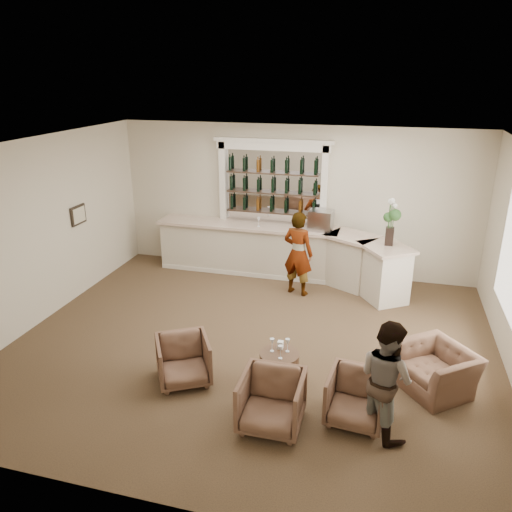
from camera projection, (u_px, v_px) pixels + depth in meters
The scene contains 19 objects.
ground at pixel (253, 343), 8.49m from camera, with size 8.00×8.00×0.00m, color brown.
room_shell at pixel (274, 200), 8.28m from camera, with size 8.04×7.02×3.32m.
bar_counter at pixel (282, 253), 11.04m from camera, with size 5.72×1.80×1.14m.
back_bar_alcove at pixel (272, 183), 10.99m from camera, with size 2.64×0.25×3.00m.
cocktail_table at pixel (279, 368), 7.34m from camera, with size 0.58×0.58×0.50m, color #513423.
sommelier at pixel (298, 253), 10.12m from camera, with size 0.64×0.42×1.76m, color gray.
guest at pixel (386, 378), 6.17m from camera, with size 0.76×0.60×1.57m, color gray.
armchair_left at pixel (183, 360), 7.36m from camera, with size 0.75×0.77×0.70m, color brown.
armchair_center at pixel (271, 401), 6.41m from camera, with size 0.79×0.82×0.74m, color brown.
armchair_right at pixel (356, 398), 6.52m from camera, with size 0.74×0.76×0.69m, color brown.
armchair_far at pixel (436, 369), 7.17m from camera, with size 1.00×0.88×0.65m, color brown.
espresso_machine at pixel (321, 220), 10.66m from camera, with size 0.50×0.42×0.44m, color #ABACB0.
flower_vase at pixel (391, 219), 9.64m from camera, with size 0.25×0.25×0.94m.
wine_glass_bar_left at pixel (259, 222), 10.95m from camera, with size 0.07×0.07×0.21m, color white, non-canonical shape.
wine_glass_bar_right at pixel (314, 225), 10.72m from camera, with size 0.07×0.07×0.21m, color white, non-canonical shape.
wine_glass_tbl_a at pixel (272, 345), 7.27m from camera, with size 0.07×0.07×0.21m, color white, non-canonical shape.
wine_glass_tbl_b at pixel (288, 345), 7.26m from camera, with size 0.07×0.07×0.21m, color white, non-canonical shape.
wine_glass_tbl_c at pixel (280, 352), 7.09m from camera, with size 0.07×0.07×0.21m, color white, non-canonical shape.
napkin_holder at pixel (280, 345), 7.36m from camera, with size 0.08×0.08×0.12m, color white.
Camera 1 is at (1.99, -7.17, 4.36)m, focal length 35.00 mm.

